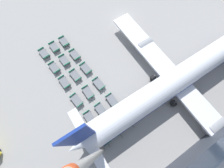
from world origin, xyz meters
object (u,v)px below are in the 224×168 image
object	(u,v)px
baggage_dolly_row_mid_b_col_d	(99,84)
apron_light_mast	(91,159)
baggage_dolly_row_mid_b_col_b	(75,55)
baggage_dolly_row_near_col_c	(64,82)
baggage_dolly_row_mid_b_col_c	(86,68)
baggage_dolly_row_mid_a_col_a	(54,47)
baggage_dolly_row_mid_b_col_e	(112,100)
baggage_dolly_row_mid_a_col_c	(75,75)
baggage_dolly_row_mid_b_col_f	(127,119)
baggage_dolly_row_mid_b_col_a	(64,42)
baggage_dolly_row_near_col_d	(76,100)
baggage_dolly_row_near_col_b	(54,68)
baggage_dolly_row_mid_a_col_e	(101,110)
baggage_dolly_row_mid_a_col_b	(64,60)
airplane	(182,76)
baggage_dolly_row_mid_a_col_d	(88,92)
baggage_dolly_row_near_col_e	(90,118)
baggage_dolly_row_near_col_a	(44,53)
baggage_dolly_row_near_col_f	(104,137)
baggage_dolly_row_mid_a_col_f	(116,128)

from	to	relation	value
baggage_dolly_row_mid_b_col_d	apron_light_mast	world-z (taller)	apron_light_mast
baggage_dolly_row_mid_b_col_b	baggage_dolly_row_mid_b_col_d	bearing A→B (deg)	5.37
baggage_dolly_row_near_col_c	baggage_dolly_row_mid_b_col_c	xyz separation A→B (m)	(-0.37, 5.07, 0.00)
baggage_dolly_row_mid_a_col_a	baggage_dolly_row_mid_b_col_e	xyz separation A→B (m)	(17.00, 4.02, 0.00)
baggage_dolly_row_mid_a_col_c	baggage_dolly_row_mid_b_col_f	distance (m)	13.38
baggage_dolly_row_mid_b_col_a	baggage_dolly_row_mid_b_col_f	distance (m)	21.66
baggage_dolly_row_mid_b_col_c	baggage_dolly_row_near_col_d	bearing A→B (deg)	-44.14
baggage_dolly_row_near_col_b	baggage_dolly_row_mid_b_col_c	world-z (taller)	same
baggage_dolly_row_mid_a_col_e	baggage_dolly_row_near_col_c	bearing A→B (deg)	-160.08
baggage_dolly_row_near_col_b	baggage_dolly_row_mid_b_col_b	xyz separation A→B (m)	(-0.43, 5.01, 0.00)
baggage_dolly_row_mid_b_col_b	baggage_dolly_row_mid_b_col_f	xyz separation A→B (m)	(17.22, 1.50, 0.00)
baggage_dolly_row_mid_a_col_b	baggage_dolly_row_mid_b_col_b	world-z (taller)	same
baggage_dolly_row_mid_b_col_b	baggage_dolly_row_mid_b_col_f	world-z (taller)	same
baggage_dolly_row_mid_b_col_c	baggage_dolly_row_mid_a_col_a	bearing A→B (deg)	-159.10
airplane	baggage_dolly_row_near_col_c	world-z (taller)	airplane
baggage_dolly_row_mid_b_col_b	apron_light_mast	bearing A→B (deg)	-14.52
baggage_dolly_row_mid_a_col_a	baggage_dolly_row_mid_b_col_d	bearing A→B (deg)	15.99
baggage_dolly_row_mid_a_col_a	baggage_dolly_row_mid_b_col_f	world-z (taller)	same
baggage_dolly_row_near_col_b	apron_light_mast	xyz separation A→B (m)	(18.81, 0.03, 14.38)
baggage_dolly_row_mid_a_col_d	baggage_dolly_row_mid_b_col_c	size ratio (longest dim) A/B	0.99
baggage_dolly_row_near_col_e	baggage_dolly_row_near_col_d	bearing A→B (deg)	-174.41
airplane	baggage_dolly_row_mid_b_col_a	xyz separation A→B (m)	(-20.99, -14.40, -2.54)
baggage_dolly_row_mid_a_col_b	baggage_dolly_row_mid_b_col_c	size ratio (longest dim) A/B	0.99
baggage_dolly_row_near_col_a	baggage_dolly_row_mid_a_col_a	world-z (taller)	same
baggage_dolly_row_near_col_e	baggage_dolly_row_mid_b_col_b	size ratio (longest dim) A/B	0.99
baggage_dolly_row_near_col_f	baggage_dolly_row_mid_b_col_c	distance (m)	13.99
baggage_dolly_row_mid_a_col_b	baggage_dolly_row_mid_a_col_f	xyz separation A→B (m)	(17.45, 1.41, 0.00)
baggage_dolly_row_mid_a_col_b	baggage_dolly_row_mid_a_col_f	size ratio (longest dim) A/B	1.00
baggage_dolly_row_near_col_c	baggage_dolly_row_mid_b_col_c	world-z (taller)	same
baggage_dolly_row_mid_b_col_e	baggage_dolly_row_mid_b_col_f	world-z (taller)	same
airplane	baggage_dolly_row_near_col_b	bearing A→B (deg)	-130.46
baggage_dolly_row_mid_a_col_d	baggage_dolly_row_near_col_b	bearing A→B (deg)	-159.55
airplane	baggage_dolly_row_mid_a_col_a	bearing A→B (deg)	-141.07
baggage_dolly_row_near_col_f	baggage_dolly_row_mid_a_col_b	world-z (taller)	same
baggage_dolly_row_near_col_e	baggage_dolly_row_mid_a_col_f	size ratio (longest dim) A/B	0.99
baggage_dolly_row_mid_b_col_a	baggage_dolly_row_mid_b_col_b	bearing A→B (deg)	5.42
baggage_dolly_row_mid_a_col_c	baggage_dolly_row_mid_b_col_e	distance (m)	9.08
baggage_dolly_row_mid_a_col_b	baggage_dolly_row_near_col_d	bearing A→B (deg)	-12.23
baggage_dolly_row_near_col_a	baggage_dolly_row_mid_b_col_c	bearing A→B (deg)	35.45
baggage_dolly_row_mid_a_col_e	baggage_dolly_row_mid_b_col_f	world-z (taller)	same
baggage_dolly_row_near_col_d	apron_light_mast	world-z (taller)	apron_light_mast
baggage_dolly_row_mid_a_col_e	baggage_dolly_row_mid_b_col_f	size ratio (longest dim) A/B	0.99
baggage_dolly_row_near_col_c	baggage_dolly_row_mid_b_col_d	xyz separation A→B (m)	(4.01, 5.53, 0.00)
baggage_dolly_row_near_col_b	baggage_dolly_row_mid_b_col_e	world-z (taller)	same
baggage_dolly_row_mid_a_col_b	baggage_dolly_row_mid_b_col_a	distance (m)	4.84
baggage_dolly_row_near_col_b	baggage_dolly_row_mid_b_col_e	distance (m)	13.83
baggage_dolly_row_near_col_f	baggage_dolly_row_mid_a_col_e	world-z (taller)	same
baggage_dolly_row_near_col_a	baggage_dolly_row_mid_b_col_a	xyz separation A→B (m)	(-0.44, 4.98, 0.00)
airplane	baggage_dolly_row_mid_b_col_e	distance (m)	13.61
baggage_dolly_row_mid_a_col_b	baggage_dolly_row_mid_a_col_f	distance (m)	17.50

